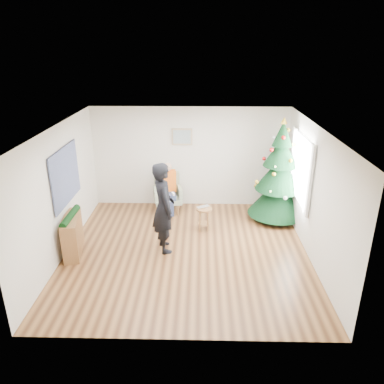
{
  "coord_description": "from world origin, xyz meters",
  "views": [
    {
      "loc": [
        0.28,
        -6.79,
        4.07
      ],
      "look_at": [
        0.1,
        0.6,
        1.1
      ],
      "focal_mm": 35.0,
      "sensor_mm": 36.0,
      "label": 1
    }
  ],
  "objects_px": {
    "stool": "(204,219)",
    "console": "(73,235)",
    "christmas_tree": "(279,175)",
    "standing_man": "(164,208)",
    "armchair": "(168,198)"
  },
  "relations": [
    {
      "from": "christmas_tree",
      "to": "standing_man",
      "type": "xyz_separation_m",
      "value": [
        -2.62,
        -1.56,
        -0.18
      ]
    },
    {
      "from": "armchair",
      "to": "console",
      "type": "distance_m",
      "value": 2.77
    },
    {
      "from": "armchair",
      "to": "standing_man",
      "type": "distance_m",
      "value": 2.04
    },
    {
      "from": "armchair",
      "to": "console",
      "type": "height_order",
      "value": "armchair"
    },
    {
      "from": "stool",
      "to": "console",
      "type": "height_order",
      "value": "console"
    },
    {
      "from": "christmas_tree",
      "to": "stool",
      "type": "height_order",
      "value": "christmas_tree"
    },
    {
      "from": "standing_man",
      "to": "stool",
      "type": "bearing_deg",
      "value": -61.76
    },
    {
      "from": "stool",
      "to": "standing_man",
      "type": "bearing_deg",
      "value": -133.33
    },
    {
      "from": "christmas_tree",
      "to": "armchair",
      "type": "distance_m",
      "value": 2.84
    },
    {
      "from": "armchair",
      "to": "christmas_tree",
      "type": "bearing_deg",
      "value": -18.71
    },
    {
      "from": "christmas_tree",
      "to": "stool",
      "type": "relative_size",
      "value": 4.51
    },
    {
      "from": "standing_man",
      "to": "console",
      "type": "relative_size",
      "value": 1.9
    },
    {
      "from": "stool",
      "to": "console",
      "type": "distance_m",
      "value": 2.9
    },
    {
      "from": "stool",
      "to": "standing_man",
      "type": "height_order",
      "value": "standing_man"
    },
    {
      "from": "armchair",
      "to": "standing_man",
      "type": "relative_size",
      "value": 0.51
    }
  ]
}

